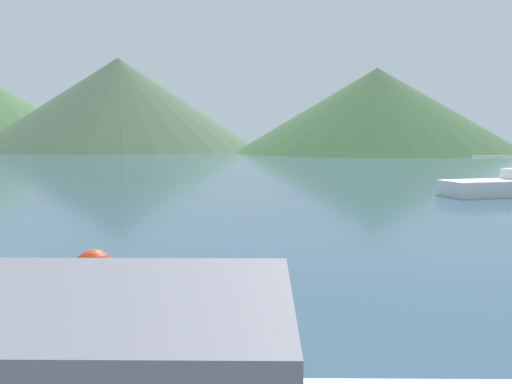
{
  "coord_description": "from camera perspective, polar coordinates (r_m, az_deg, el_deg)",
  "views": [
    {
      "loc": [
        2.65,
        0.68,
        2.51
      ],
      "look_at": [
        0.43,
        14.0,
        1.2
      ],
      "focal_mm": 45.0,
      "sensor_mm": 36.0,
      "label": 1
    }
  ],
  "objects": [
    {
      "name": "hill_east",
      "position": [
        73.74,
        10.68,
        7.17
      ],
      "size": [
        31.97,
        31.97,
        9.43
      ],
      "color": "#3D6038",
      "rests_on": "ground_plane"
    },
    {
      "name": "hill_central",
      "position": [
        84.21,
        -12.09,
        7.67
      ],
      "size": [
        35.44,
        35.44,
        11.63
      ],
      "color": "#4C6647",
      "rests_on": "ground_plane"
    },
    {
      "name": "buoy_marker",
      "position": [
        9.28,
        -14.21,
        -8.04
      ],
      "size": [
        0.75,
        0.75,
        0.87
      ],
      "color": "red",
      "rests_on": "ground_plane"
    }
  ]
}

